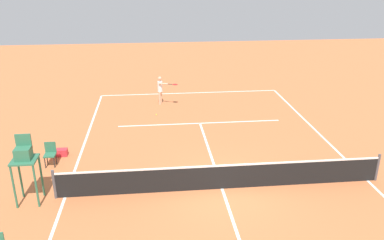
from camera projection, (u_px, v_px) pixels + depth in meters
ground_plane at (222, 189)px, 14.17m from camera, size 60.00×60.00×0.00m
court_lines at (222, 189)px, 14.17m from camera, size 11.13×23.44×0.01m
tennis_net at (222, 176)px, 13.99m from camera, size 11.73×0.10×1.07m
player_serving at (161, 88)px, 22.58m from camera, size 1.17×0.90×1.65m
tennis_ball at (156, 115)px, 21.22m from camera, size 0.07×0.07×0.07m
umpire_chair at (24, 159)px, 12.83m from camera, size 0.80×0.80×2.41m
courtside_chair_mid at (50, 153)px, 15.68m from camera, size 0.44×0.46×0.95m
equipment_bag at (58, 153)px, 16.59m from camera, size 0.76×0.32×0.30m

